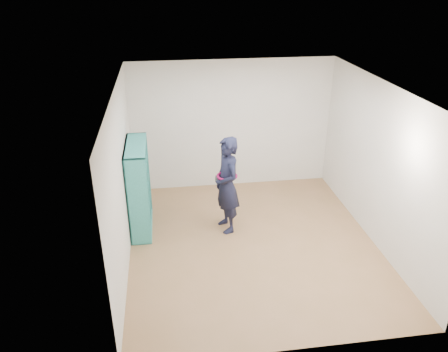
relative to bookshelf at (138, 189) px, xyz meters
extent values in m
plane|color=olive|center=(1.85, -0.80, -0.76)|extent=(4.50, 4.50, 0.00)
plane|color=white|center=(1.85, -0.80, 1.84)|extent=(4.50, 4.50, 0.00)
cube|color=silver|center=(-0.15, -0.80, 0.54)|extent=(0.02, 4.50, 2.60)
cube|color=silver|center=(3.85, -0.80, 0.54)|extent=(0.02, 4.50, 2.60)
cube|color=silver|center=(1.85, 1.45, 0.54)|extent=(4.00, 0.02, 2.60)
cube|color=silver|center=(1.85, -3.05, 0.54)|extent=(4.00, 0.02, 2.60)
cube|color=#287D73|center=(0.03, -0.56, 0.02)|extent=(0.34, 0.02, 1.55)
cube|color=#287D73|center=(0.03, 0.57, 0.02)|extent=(0.34, 0.02, 1.55)
cube|color=#287D73|center=(0.03, 0.01, -0.74)|extent=(0.34, 1.16, 0.02)
cube|color=#287D73|center=(0.03, 0.01, 0.78)|extent=(0.34, 1.16, 0.02)
cube|color=#287D73|center=(-0.13, 0.01, 0.02)|extent=(0.02, 1.16, 1.55)
cube|color=#287D73|center=(0.03, -0.18, 0.02)|extent=(0.31, 0.02, 1.50)
cube|color=#287D73|center=(0.03, 0.19, 0.02)|extent=(0.31, 0.02, 1.50)
cube|color=#287D73|center=(0.03, 0.01, -0.36)|extent=(0.31, 1.11, 0.02)
cube|color=#287D73|center=(0.03, 0.01, 0.02)|extent=(0.31, 1.11, 0.02)
cube|color=#287D73|center=(0.03, 0.01, 0.39)|extent=(0.31, 1.11, 0.02)
cube|color=beige|center=(0.04, -0.37, -0.68)|extent=(0.21, 0.14, 0.08)
cube|color=black|center=(0.05, -0.42, -0.22)|extent=(0.17, 0.15, 0.24)
cube|color=maroon|center=(0.05, -0.42, 0.16)|extent=(0.17, 0.15, 0.26)
cube|color=silver|center=(0.04, -0.37, 0.44)|extent=(0.21, 0.14, 0.08)
cube|color=navy|center=(0.05, -0.05, -0.62)|extent=(0.17, 0.15, 0.21)
cube|color=brown|center=(0.05, -0.05, -0.22)|extent=(0.17, 0.15, 0.25)
cube|color=#BFB28C|center=(0.04, 0.00, 0.07)|extent=(0.21, 0.14, 0.08)
cube|color=#26594C|center=(0.05, -0.05, 0.52)|extent=(0.17, 0.15, 0.23)
cube|color=beige|center=(0.05, 0.32, -0.59)|extent=(0.17, 0.15, 0.27)
cube|color=black|center=(0.04, 0.37, -0.32)|extent=(0.21, 0.14, 0.05)
cube|color=maroon|center=(0.05, 0.32, 0.16)|extent=(0.17, 0.15, 0.27)
cube|color=silver|center=(0.05, 0.32, 0.54)|extent=(0.17, 0.15, 0.27)
imported|color=black|center=(1.49, -0.26, 0.09)|extent=(0.54, 0.70, 1.69)
torus|color=#940B4B|center=(1.49, -0.26, 0.26)|extent=(0.42, 0.42, 0.04)
cube|color=silver|center=(1.32, -0.21, 0.20)|extent=(0.05, 0.08, 0.12)
cube|color=black|center=(1.32, -0.21, 0.20)|extent=(0.05, 0.07, 0.12)
camera|label=1|loc=(0.52, -6.70, 3.37)|focal=35.00mm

